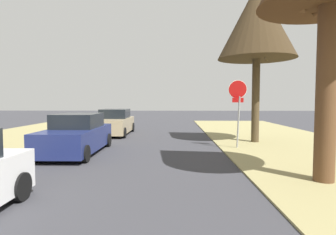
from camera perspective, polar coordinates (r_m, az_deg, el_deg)
The scene contains 4 objects.
stop_sign_far at distance 12.40m, azimuth 14.16°, elevation 3.72°, with size 0.81×0.53×2.95m.
street_tree_right_mid_b at distance 14.91m, azimuth 17.84°, elevation 18.19°, with size 3.77×3.77×7.75m.
parked_sedan_navy at distance 11.68m, azimuth -18.24°, elevation -3.46°, with size 1.96×4.41×1.57m.
parked_sedan_tan at distance 17.56m, azimuth -10.90°, elevation -1.08°, with size 1.96×4.41×1.57m.
Camera 1 is at (1.60, 1.59, 2.10)m, focal length 29.67 mm.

